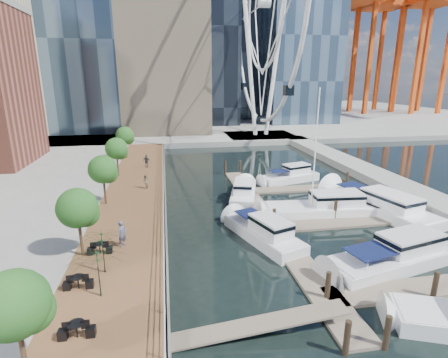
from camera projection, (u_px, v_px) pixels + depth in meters
name	position (u px, v px, depth m)	size (l,w,h in m)	color
ground	(266.00, 285.00, 21.39)	(520.00, 520.00, 0.00)	black
boardwalk	(134.00, 204.00, 34.01)	(6.00, 60.00, 1.00)	brown
seawall	(165.00, 202.00, 34.49)	(0.25, 60.00, 1.00)	#595954
land_far	(181.00, 115.00, 117.89)	(200.00, 114.00, 1.00)	gray
breakwater	(376.00, 176.00, 43.44)	(4.00, 60.00, 1.00)	gray
pier	(260.00, 137.00, 72.79)	(14.00, 12.00, 1.00)	gray
railing	(163.00, 192.00, 34.20)	(0.10, 60.00, 1.05)	white
floating_docks	(319.00, 211.00, 32.00)	(16.00, 34.00, 2.60)	#6D6051
ferris_wheel	(264.00, 3.00, 65.77)	(5.80, 45.60, 47.80)	white
port_cranes	(382.00, 55.00, 117.46)	(40.00, 52.00, 38.00)	#D84C14
street_trees	(103.00, 169.00, 31.63)	(2.60, 42.60, 4.60)	#3F2B1C
cafe_tables	(78.00, 304.00, 17.44)	(2.50, 13.70, 0.74)	black
yacht_foreground	(394.00, 265.00, 23.72)	(2.97, 11.10, 2.15)	silver
pedestrian_near	(122.00, 234.00, 24.05)	(0.68, 0.45, 1.86)	#4E4E68
pedestrian_mid	(145.00, 182.00, 36.85)	(0.72, 0.56, 1.49)	#7C6F56
pedestrian_far	(147.00, 161.00, 45.57)	(1.00, 0.42, 1.71)	#2E353A
moored_yachts	(324.00, 216.00, 32.30)	(18.64, 31.91, 11.50)	white
cafe_seating	(88.00, 290.00, 17.05)	(4.34, 15.48, 2.69)	#0F371E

